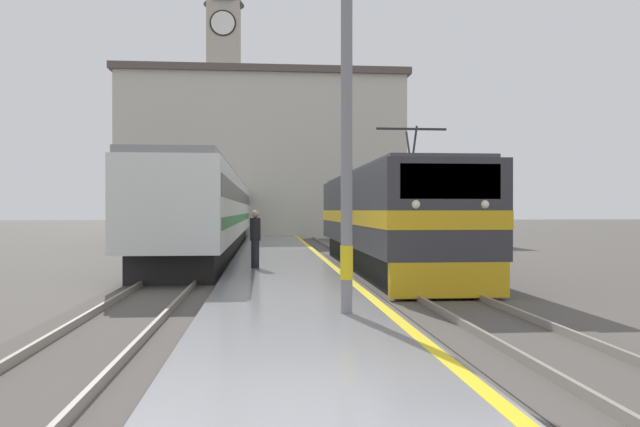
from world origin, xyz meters
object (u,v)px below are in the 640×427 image
Objects in this scene: catenary_mast at (357,98)px; clock_tower at (224,97)px; passenger_train at (223,211)px; person_on_platform at (255,237)px; locomotive_train at (386,219)px.

clock_tower is (-5.59, 50.30, 9.06)m from catenary_mast.
passenger_train reaches higher than person_on_platform.
locomotive_train is 8.40× the size of person_on_platform.
person_on_platform is at bearing -84.95° from clock_tower.
passenger_train is 28.81m from catenary_mast.
clock_tower is (-3.66, 41.39, 11.90)m from person_on_platform.
catenary_mast is at bearing -77.75° from person_on_platform.
passenger_train is at bearing 98.49° from catenary_mast.
passenger_train is at bearing 110.58° from locomotive_train.
passenger_train is at bearing -86.47° from clock_tower.
locomotive_train is at bearing -69.42° from passenger_train.
clock_tower is at bearing 96.34° from catenary_mast.
locomotive_train is 0.61× the size of clock_tower.
locomotive_train is at bearing 17.56° from person_on_platform.
person_on_platform is at bearing -83.25° from passenger_train.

